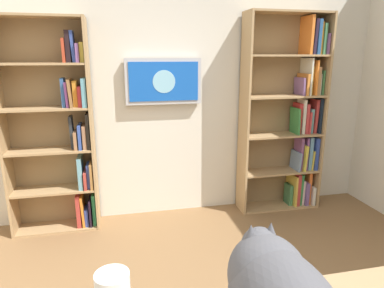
{
  "coord_description": "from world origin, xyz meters",
  "views": [
    {
      "loc": [
        0.53,
        1.23,
        1.65
      ],
      "look_at": [
        0.03,
        -1.05,
        1.05
      ],
      "focal_mm": 31.74,
      "sensor_mm": 36.0,
      "label": 1
    }
  ],
  "objects": [
    {
      "name": "bookshelf_left",
      "position": [
        -1.29,
        -2.06,
        1.0
      ],
      "size": [
        0.89,
        0.28,
        2.08
      ],
      "color": "tan",
      "rests_on": "ground"
    },
    {
      "name": "wall_mounted_tv",
      "position": [
        0.08,
        -2.15,
        1.41
      ],
      "size": [
        0.75,
        0.07,
        0.45
      ],
      "color": "#B7B7BC"
    },
    {
      "name": "bookshelf_right",
      "position": [
        1.08,
        -2.06,
        0.96
      ],
      "size": [
        0.79,
        0.28,
        1.99
      ],
      "color": "tan",
      "rests_on": "ground"
    },
    {
      "name": "wall_back",
      "position": [
        0.0,
        -2.23,
        1.35
      ],
      "size": [
        4.52,
        0.06,
        2.7
      ],
      "primitive_type": "cube",
      "color": "silver",
      "rests_on": "ground"
    }
  ]
}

